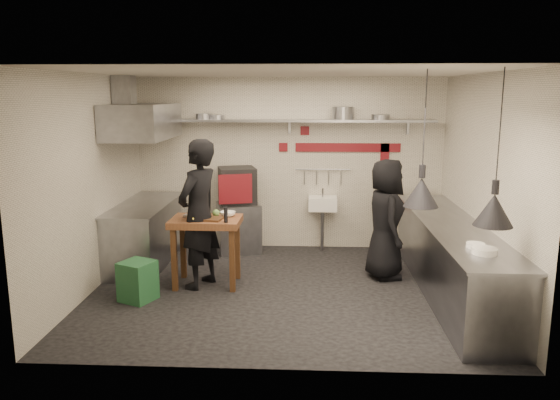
{
  "coord_description": "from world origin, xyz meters",
  "views": [
    {
      "loc": [
        0.29,
        -6.82,
        2.57
      ],
      "look_at": [
        -0.07,
        0.3,
        1.15
      ],
      "focal_mm": 35.0,
      "sensor_mm": 36.0,
      "label": 1
    }
  ],
  "objects_px": {
    "chef_right": "(386,219)",
    "combi_oven": "(237,185)",
    "prep_table": "(207,252)",
    "chef_left": "(199,214)",
    "oven_stand": "(239,227)",
    "green_bin": "(138,281)"
  },
  "relations": [
    {
      "from": "oven_stand",
      "to": "green_bin",
      "type": "bearing_deg",
      "value": -130.17
    },
    {
      "from": "oven_stand",
      "to": "combi_oven",
      "type": "height_order",
      "value": "combi_oven"
    },
    {
      "from": "chef_right",
      "to": "green_bin",
      "type": "bearing_deg",
      "value": 101.73
    },
    {
      "from": "oven_stand",
      "to": "prep_table",
      "type": "height_order",
      "value": "prep_table"
    },
    {
      "from": "green_bin",
      "to": "chef_right",
      "type": "relative_size",
      "value": 0.3
    },
    {
      "from": "green_bin",
      "to": "prep_table",
      "type": "bearing_deg",
      "value": 38.83
    },
    {
      "from": "combi_oven",
      "to": "prep_table",
      "type": "distance_m",
      "value": 1.74
    },
    {
      "from": "oven_stand",
      "to": "chef_right",
      "type": "distance_m",
      "value": 2.52
    },
    {
      "from": "combi_oven",
      "to": "chef_left",
      "type": "xyz_separation_m",
      "value": [
        -0.3,
        -1.67,
        -0.1
      ]
    },
    {
      "from": "prep_table",
      "to": "chef_left",
      "type": "height_order",
      "value": "chef_left"
    },
    {
      "from": "green_bin",
      "to": "prep_table",
      "type": "distance_m",
      "value": 1.0
    },
    {
      "from": "oven_stand",
      "to": "chef_left",
      "type": "bearing_deg",
      "value": -116.56
    },
    {
      "from": "combi_oven",
      "to": "chef_right",
      "type": "xyz_separation_m",
      "value": [
        2.21,
        -1.18,
        -0.25
      ]
    },
    {
      "from": "chef_left",
      "to": "green_bin",
      "type": "bearing_deg",
      "value": -26.8
    },
    {
      "from": "combi_oven",
      "to": "chef_left",
      "type": "distance_m",
      "value": 1.7
    },
    {
      "from": "combi_oven",
      "to": "prep_table",
      "type": "relative_size",
      "value": 0.63
    },
    {
      "from": "chef_right",
      "to": "chef_left",
      "type": "bearing_deg",
      "value": 94.76
    },
    {
      "from": "prep_table",
      "to": "green_bin",
      "type": "bearing_deg",
      "value": -140.23
    },
    {
      "from": "prep_table",
      "to": "combi_oven",
      "type": "bearing_deg",
      "value": 83.22
    },
    {
      "from": "combi_oven",
      "to": "prep_table",
      "type": "xyz_separation_m",
      "value": [
        -0.22,
        -1.61,
        -0.63
      ]
    },
    {
      "from": "chef_right",
      "to": "combi_oven",
      "type": "bearing_deg",
      "value": 55.59
    },
    {
      "from": "prep_table",
      "to": "chef_right",
      "type": "xyz_separation_m",
      "value": [
        2.43,
        0.43,
        0.38
      ]
    }
  ]
}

